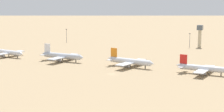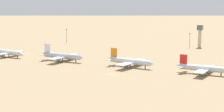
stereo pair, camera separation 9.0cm
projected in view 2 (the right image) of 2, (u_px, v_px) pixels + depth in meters
name	position (u px, v px, depth m)	size (l,w,h in m)	color
ground	(112.00, 74.00, 237.20)	(4000.00, 4000.00, 0.00)	#9E8460
parked_jet_red_0	(7.00, 52.00, 305.15)	(35.75, 30.41, 11.82)	silver
parked_jet_white_1	(62.00, 56.00, 284.25)	(38.54, 32.39, 12.74)	silver
parked_jet_orange_2	(130.00, 61.00, 260.49)	(37.60, 31.99, 12.44)	silver
parked_jet_red_3	(203.00, 68.00, 236.04)	(35.54, 29.90, 11.74)	silver
control_tower	(200.00, 34.00, 362.94)	(5.20, 5.20, 21.50)	#C6B793
light_pole_west	(190.00, 39.00, 359.97)	(1.80, 0.50, 13.85)	#59595E
light_pole_mid	(67.00, 35.00, 400.65)	(1.80, 0.50, 14.60)	#59595E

